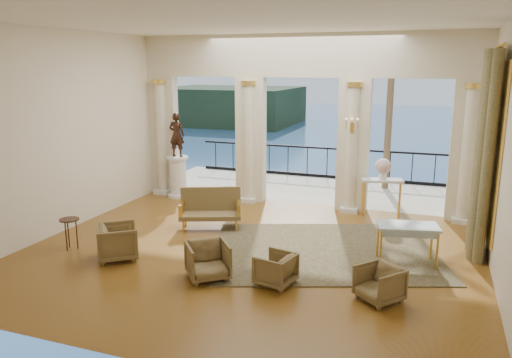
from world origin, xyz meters
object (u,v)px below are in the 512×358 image
at_px(armchair_c, 275,268).
at_px(pedestal, 178,177).
at_px(armchair_a, 208,259).
at_px(statue, 177,135).
at_px(settee, 211,208).
at_px(armchair_b, 379,282).
at_px(console_table, 382,186).
at_px(side_table, 69,223).
at_px(game_table, 408,229).
at_px(armchair_d, 117,240).

xyz_separation_m(armchair_c, pedestal, (-4.44, 4.70, 0.25)).
height_order(armchair_a, armchair_c, armchair_a).
bearing_deg(statue, settee, 129.91).
distance_m(armchair_b, console_table, 4.80).
distance_m(armchair_a, side_table, 3.31).
bearing_deg(settee, armchair_a, -87.54).
bearing_deg(game_table, armchair_b, -112.28).
height_order(settee, side_table, settee).
bearing_deg(pedestal, game_table, -24.31).
bearing_deg(armchair_c, armchair_d, -78.42).
height_order(armchair_d, settee, settee).
bearing_deg(settee, console_table, 10.51).
height_order(armchair_b, settee, settee).
xyz_separation_m(pedestal, console_table, (5.70, 0.05, 0.22)).
distance_m(armchair_a, statue, 6.01).
height_order(armchair_a, pedestal, pedestal).
distance_m(armchair_a, armchair_c, 1.22).
xyz_separation_m(armchair_a, armchair_c, (1.21, 0.16, -0.05)).
xyz_separation_m(settee, game_table, (4.44, -0.70, 0.23)).
distance_m(armchair_b, settee, 4.82).
xyz_separation_m(settee, console_table, (3.64, 2.28, 0.32)).
height_order(pedestal, console_table, pedestal).
bearing_deg(statue, armchair_b, 139.99).
bearing_deg(armchair_d, armchair_a, -134.19).
bearing_deg(game_table, side_table, -179.02).
bearing_deg(console_table, pedestal, 164.86).
xyz_separation_m(armchair_d, statue, (-1.19, 4.63, 1.42)).
bearing_deg(side_table, settee, 46.97).
height_order(game_table, statue, statue).
distance_m(game_table, side_table, 6.74).
height_order(armchair_b, statue, statue).
relative_size(armchair_b, game_table, 0.52).
xyz_separation_m(statue, side_table, (-0.05, -4.50, -1.24)).
height_order(armchair_c, console_table, console_table).
bearing_deg(armchair_a, game_table, -8.13).
bearing_deg(game_table, armchair_d, -174.75).
height_order(armchair_a, armchair_b, armchair_a).
xyz_separation_m(armchair_c, armchair_d, (-3.25, 0.07, 0.07)).
xyz_separation_m(armchair_a, armchair_d, (-2.05, 0.23, 0.02)).
relative_size(statue, side_table, 1.93).
relative_size(settee, pedestal, 1.30).
distance_m(settee, statue, 3.32).
height_order(armchair_a, statue, statue).
relative_size(pedestal, statue, 0.95).
relative_size(armchair_b, pedestal, 0.54).
bearing_deg(armchair_d, armchair_b, -128.71).
height_order(armchair_c, side_table, side_table).
relative_size(settee, statue, 1.23).
distance_m(pedestal, console_table, 5.70).
relative_size(armchair_a, settee, 0.48).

